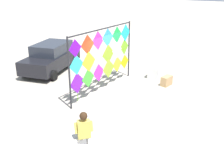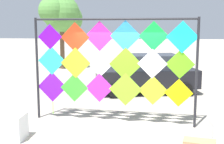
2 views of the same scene
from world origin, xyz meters
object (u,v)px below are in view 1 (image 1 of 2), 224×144
kite_display_rack (103,54)px  cardboard_box_large (167,81)px  parked_car (52,57)px  seated_vendor (84,130)px

kite_display_rack → cardboard_box_large: (1.93, -2.38, -1.51)m
kite_display_rack → cardboard_box_large: kite_display_rack is taller
parked_car → cardboard_box_large: parked_car is taller
cardboard_box_large → kite_display_rack: bearing=129.1°
kite_display_rack → parked_car: bearing=75.5°
parked_car → cardboard_box_large: (0.91, -6.34, -0.55)m
seated_vendor → parked_car: 7.89m
kite_display_rack → parked_car: 4.20m
kite_display_rack → parked_car: (1.02, 3.96, -0.96)m
kite_display_rack → seated_vendor: (-4.30, -1.86, -0.90)m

